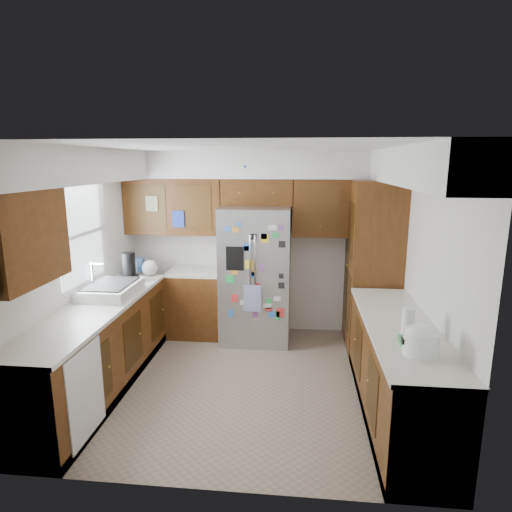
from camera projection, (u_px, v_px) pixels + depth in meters
The scene contains 12 objects.
floor at pixel (245, 382), 4.69m from camera, with size 3.60×3.60×0.00m, color gray.
room_shell at pixel (238, 213), 4.67m from camera, with size 3.64×3.24×2.52m.
left_counter_run at pixel (124, 339), 4.76m from camera, with size 1.36×3.20×0.92m.
right_counter_run at pixel (397, 374), 3.99m from camera, with size 0.63×2.25×0.92m.
pantry at pixel (373, 266), 5.43m from camera, with size 0.60×0.90×2.15m, color #3F260C.
fridge at pixel (256, 275), 5.67m from camera, with size 0.90×0.79×1.80m.
bridge_cabinet at pixel (257, 192), 5.66m from camera, with size 0.96×0.34×0.35m, color #3F260C.
fridge_top_items at pixel (259, 168), 5.56m from camera, with size 0.65×0.36×0.31m.
sink_assembly at pixel (111, 289), 4.72m from camera, with size 0.52×0.70×0.37m.
left_counter_clutter at pixel (138, 268), 5.41m from camera, with size 0.40×0.87×0.38m.
rice_cooker at pixel (421, 339), 3.24m from camera, with size 0.28×0.27×0.24m.
paper_towel at pixel (408, 321), 3.63m from camera, with size 0.11×0.11×0.24m, color white.
Camera 1 is at (0.56, -4.25, 2.35)m, focal length 30.00 mm.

